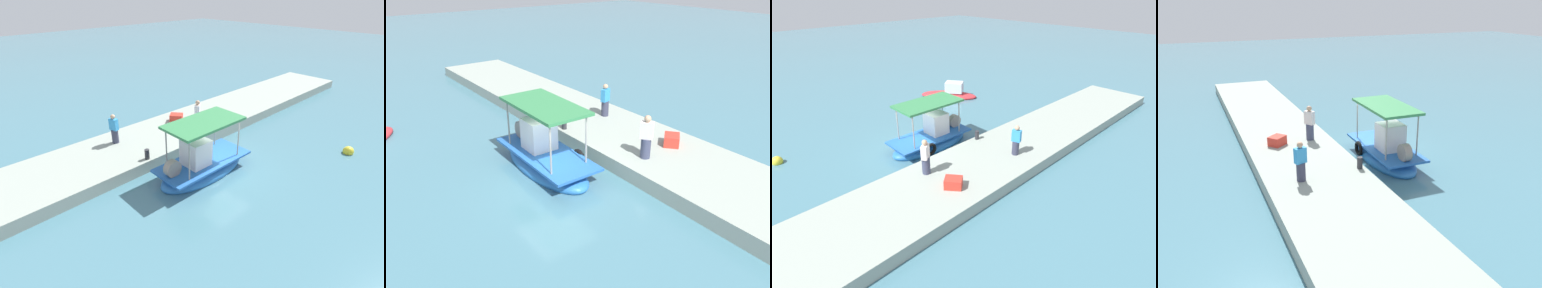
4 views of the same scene
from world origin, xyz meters
TOP-DOWN VIEW (x-y plane):
  - ground_plane at (0.00, 0.00)m, footprint 120.00×120.00m
  - dock_quay at (0.00, -4.40)m, footprint 36.00×4.38m
  - main_fishing_boat at (1.13, -0.33)m, footprint 5.14×2.24m
  - fisherman_near_bollard at (-1.55, -3.33)m, footprint 0.58×0.55m
  - fisherman_by_crate at (3.02, -5.14)m, footprint 0.46×0.52m
  - mooring_bollard at (2.83, -2.48)m, footprint 0.24×0.24m
  - cargo_crate at (-1.39, -5.09)m, footprint 0.98×1.00m

SIDE VIEW (x-z plane):
  - ground_plane at x=0.00m, z-range 0.00..0.00m
  - dock_quay at x=0.00m, z-range 0.00..0.63m
  - main_fishing_boat at x=1.13m, z-range -1.07..2.07m
  - cargo_crate at x=-1.39m, z-range 0.63..1.09m
  - mooring_bollard at x=2.83m, z-range 0.63..1.14m
  - fisherman_by_crate at x=3.02m, z-range 0.55..2.21m
  - fisherman_near_bollard at x=-1.55m, z-range 0.55..2.34m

